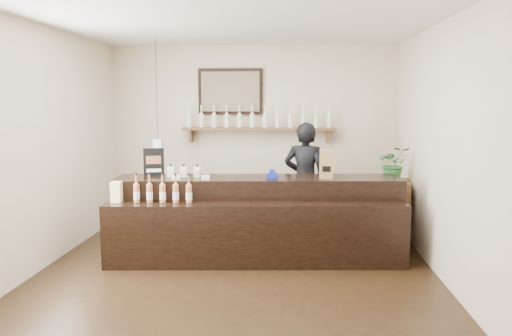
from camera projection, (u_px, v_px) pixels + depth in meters
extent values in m
plane|color=black|center=(236.00, 272.00, 5.67)|extent=(5.00, 5.00, 0.00)
plane|color=beige|center=(253.00, 135.00, 7.95)|extent=(4.50, 0.00, 4.50)
plane|color=beige|center=(190.00, 189.00, 3.01)|extent=(4.50, 0.00, 4.50)
plane|color=beige|center=(38.00, 148.00, 5.63)|extent=(0.00, 5.00, 5.00)
plane|color=beige|center=(445.00, 151.00, 5.33)|extent=(0.00, 5.00, 5.00)
plane|color=white|center=(235.00, 19.00, 5.29)|extent=(5.00, 5.00, 0.00)
cube|color=brown|center=(259.00, 129.00, 7.80)|extent=(2.40, 0.25, 0.04)
cube|color=brown|center=(191.00, 136.00, 7.92)|extent=(0.04, 0.20, 0.20)
cube|color=brown|center=(328.00, 137.00, 7.78)|extent=(0.04, 0.20, 0.20)
cube|color=black|center=(230.00, 92.00, 7.86)|extent=(1.02, 0.04, 0.72)
cube|color=#4B3E30|center=(230.00, 92.00, 7.83)|extent=(0.92, 0.01, 0.62)
cube|color=white|center=(158.00, 149.00, 7.17)|extent=(0.12, 0.12, 0.28)
cylinder|color=black|center=(157.00, 89.00, 7.06)|extent=(0.01, 0.01, 1.41)
cylinder|color=#D7F4CC|center=(189.00, 121.00, 7.86)|extent=(0.07, 0.07, 0.20)
cone|color=#D7F4CC|center=(189.00, 113.00, 7.85)|extent=(0.07, 0.07, 0.05)
cylinder|color=#D7F4CC|center=(189.00, 109.00, 7.84)|extent=(0.02, 0.02, 0.07)
cylinder|color=yellow|center=(189.00, 106.00, 7.83)|extent=(0.03, 0.03, 0.02)
cylinder|color=white|center=(189.00, 122.00, 7.87)|extent=(0.07, 0.07, 0.09)
cylinder|color=#D7F4CC|center=(202.00, 121.00, 7.85)|extent=(0.07, 0.07, 0.20)
cone|color=#D7F4CC|center=(201.00, 113.00, 7.83)|extent=(0.07, 0.07, 0.05)
cylinder|color=#D7F4CC|center=(201.00, 109.00, 7.82)|extent=(0.02, 0.02, 0.07)
cylinder|color=yellow|center=(201.00, 106.00, 7.82)|extent=(0.03, 0.03, 0.02)
cylinder|color=white|center=(202.00, 122.00, 7.85)|extent=(0.07, 0.07, 0.09)
cylinder|color=#D7F4CC|center=(214.00, 121.00, 7.84)|extent=(0.07, 0.07, 0.20)
cone|color=#D7F4CC|center=(214.00, 113.00, 7.82)|extent=(0.07, 0.07, 0.05)
cylinder|color=#D7F4CC|center=(214.00, 109.00, 7.81)|extent=(0.02, 0.02, 0.07)
cylinder|color=yellow|center=(214.00, 106.00, 7.80)|extent=(0.03, 0.03, 0.02)
cylinder|color=white|center=(214.00, 122.00, 7.84)|extent=(0.07, 0.07, 0.09)
cylinder|color=#D7F4CC|center=(227.00, 121.00, 7.82)|extent=(0.07, 0.07, 0.20)
cone|color=#D7F4CC|center=(227.00, 113.00, 7.81)|extent=(0.07, 0.07, 0.05)
cylinder|color=#D7F4CC|center=(227.00, 109.00, 7.80)|extent=(0.02, 0.02, 0.07)
cylinder|color=yellow|center=(227.00, 106.00, 7.79)|extent=(0.03, 0.03, 0.02)
cylinder|color=white|center=(227.00, 122.00, 7.82)|extent=(0.07, 0.07, 0.09)
cylinder|color=#D7F4CC|center=(239.00, 121.00, 7.81)|extent=(0.07, 0.07, 0.20)
cone|color=#D7F4CC|center=(239.00, 113.00, 7.79)|extent=(0.07, 0.07, 0.05)
cylinder|color=#D7F4CC|center=(239.00, 109.00, 7.78)|extent=(0.02, 0.02, 0.07)
cylinder|color=yellow|center=(239.00, 106.00, 7.78)|extent=(0.03, 0.03, 0.02)
cylinder|color=white|center=(239.00, 122.00, 7.81)|extent=(0.07, 0.07, 0.09)
cylinder|color=#D7F4CC|center=(252.00, 121.00, 7.79)|extent=(0.07, 0.07, 0.20)
cone|color=#D7F4CC|center=(252.00, 113.00, 7.78)|extent=(0.07, 0.07, 0.05)
cylinder|color=#D7F4CC|center=(252.00, 109.00, 7.77)|extent=(0.02, 0.02, 0.07)
cylinder|color=yellow|center=(252.00, 106.00, 7.76)|extent=(0.03, 0.03, 0.02)
cylinder|color=white|center=(252.00, 122.00, 7.80)|extent=(0.07, 0.07, 0.09)
cylinder|color=#D7F4CC|center=(265.00, 121.00, 7.78)|extent=(0.07, 0.07, 0.20)
cone|color=#D7F4CC|center=(265.00, 113.00, 7.76)|extent=(0.07, 0.07, 0.05)
cylinder|color=#D7F4CC|center=(265.00, 109.00, 7.76)|extent=(0.02, 0.02, 0.07)
cylinder|color=yellow|center=(265.00, 106.00, 7.75)|extent=(0.03, 0.03, 0.02)
cylinder|color=white|center=(265.00, 122.00, 7.78)|extent=(0.07, 0.07, 0.09)
cylinder|color=#D7F4CC|center=(278.00, 121.00, 7.77)|extent=(0.07, 0.07, 0.20)
cone|color=#D7F4CC|center=(278.00, 113.00, 7.75)|extent=(0.07, 0.07, 0.05)
cylinder|color=#D7F4CC|center=(278.00, 109.00, 7.74)|extent=(0.02, 0.02, 0.07)
cylinder|color=yellow|center=(278.00, 106.00, 7.74)|extent=(0.03, 0.03, 0.02)
cylinder|color=white|center=(278.00, 122.00, 7.77)|extent=(0.07, 0.07, 0.09)
cylinder|color=#D7F4CC|center=(291.00, 121.00, 7.75)|extent=(0.07, 0.07, 0.20)
cone|color=#D7F4CC|center=(291.00, 113.00, 7.74)|extent=(0.07, 0.07, 0.05)
cylinder|color=#D7F4CC|center=(291.00, 109.00, 7.73)|extent=(0.02, 0.02, 0.07)
cylinder|color=yellow|center=(291.00, 106.00, 7.72)|extent=(0.03, 0.03, 0.02)
cylinder|color=white|center=(291.00, 122.00, 7.76)|extent=(0.07, 0.07, 0.09)
cylinder|color=#D7F4CC|center=(303.00, 121.00, 7.74)|extent=(0.07, 0.07, 0.20)
cone|color=#D7F4CC|center=(304.00, 113.00, 7.72)|extent=(0.07, 0.07, 0.05)
cylinder|color=#D7F4CC|center=(304.00, 109.00, 7.72)|extent=(0.02, 0.02, 0.07)
cylinder|color=yellow|center=(304.00, 106.00, 7.71)|extent=(0.03, 0.03, 0.02)
cylinder|color=white|center=(303.00, 122.00, 7.74)|extent=(0.07, 0.07, 0.09)
cylinder|color=#D7F4CC|center=(316.00, 121.00, 7.73)|extent=(0.07, 0.07, 0.20)
cone|color=#D7F4CC|center=(317.00, 113.00, 7.71)|extent=(0.07, 0.07, 0.05)
cylinder|color=#D7F4CC|center=(317.00, 109.00, 7.70)|extent=(0.02, 0.02, 0.07)
cylinder|color=yellow|center=(317.00, 106.00, 7.70)|extent=(0.03, 0.03, 0.02)
cylinder|color=white|center=(316.00, 122.00, 7.73)|extent=(0.07, 0.07, 0.09)
cylinder|color=#D7F4CC|center=(329.00, 121.00, 7.71)|extent=(0.07, 0.07, 0.20)
cone|color=#D7F4CC|center=(330.00, 113.00, 7.70)|extent=(0.07, 0.07, 0.05)
cylinder|color=#D7F4CC|center=(330.00, 109.00, 7.69)|extent=(0.02, 0.02, 0.07)
cylinder|color=yellow|center=(330.00, 106.00, 7.68)|extent=(0.03, 0.03, 0.02)
cylinder|color=white|center=(329.00, 123.00, 7.72)|extent=(0.07, 0.07, 0.09)
cube|color=black|center=(258.00, 216.00, 6.28)|extent=(3.57, 0.88, 0.99)
cube|color=black|center=(255.00, 235.00, 5.83)|extent=(3.55, 0.57, 0.75)
cube|color=white|center=(176.00, 177.00, 6.05)|extent=(0.10, 0.04, 0.05)
cube|color=white|center=(205.00, 177.00, 6.03)|extent=(0.10, 0.04, 0.05)
cube|color=beige|center=(117.00, 197.00, 5.89)|extent=(0.12, 0.12, 0.12)
cube|color=beige|center=(117.00, 187.00, 5.87)|extent=(0.12, 0.12, 0.12)
cube|color=#D7F4CC|center=(171.00, 172.00, 6.23)|extent=(0.08, 0.08, 0.13)
cube|color=beige|center=(170.00, 172.00, 6.18)|extent=(0.07, 0.00, 0.06)
cylinder|color=black|center=(171.00, 165.00, 6.22)|extent=(0.02, 0.02, 0.03)
cube|color=#D7F4CC|center=(184.00, 172.00, 6.22)|extent=(0.08, 0.08, 0.13)
cube|color=beige|center=(183.00, 172.00, 6.17)|extent=(0.07, 0.00, 0.06)
cylinder|color=black|center=(184.00, 165.00, 6.21)|extent=(0.02, 0.02, 0.03)
cube|color=#D7F4CC|center=(197.00, 172.00, 6.21)|extent=(0.08, 0.08, 0.13)
cube|color=beige|center=(196.00, 172.00, 6.16)|extent=(0.07, 0.00, 0.06)
cylinder|color=black|center=(197.00, 165.00, 6.19)|extent=(0.02, 0.02, 0.03)
cylinder|color=#AE673B|center=(137.00, 194.00, 5.87)|extent=(0.07, 0.07, 0.20)
cone|color=#AE673B|center=(136.00, 183.00, 5.85)|extent=(0.07, 0.07, 0.05)
cylinder|color=#AE673B|center=(136.00, 178.00, 5.84)|extent=(0.02, 0.02, 0.07)
cylinder|color=black|center=(136.00, 174.00, 5.83)|extent=(0.03, 0.03, 0.02)
cylinder|color=white|center=(137.00, 195.00, 5.87)|extent=(0.07, 0.07, 0.09)
cylinder|color=#AE673B|center=(150.00, 194.00, 5.85)|extent=(0.07, 0.07, 0.20)
cone|color=#AE673B|center=(149.00, 183.00, 5.84)|extent=(0.07, 0.07, 0.05)
cylinder|color=#AE673B|center=(149.00, 178.00, 5.83)|extent=(0.02, 0.02, 0.07)
cylinder|color=black|center=(149.00, 174.00, 5.82)|extent=(0.03, 0.03, 0.02)
cylinder|color=white|center=(150.00, 195.00, 5.86)|extent=(0.07, 0.07, 0.09)
cylinder|color=#AE673B|center=(163.00, 194.00, 5.84)|extent=(0.07, 0.07, 0.20)
cone|color=#AE673B|center=(162.00, 183.00, 5.83)|extent=(0.07, 0.07, 0.05)
cylinder|color=#AE673B|center=(162.00, 178.00, 5.82)|extent=(0.02, 0.02, 0.07)
cylinder|color=black|center=(162.00, 174.00, 5.81)|extent=(0.03, 0.03, 0.02)
cylinder|color=white|center=(163.00, 196.00, 5.85)|extent=(0.07, 0.07, 0.09)
cylinder|color=#AE673B|center=(176.00, 194.00, 5.83)|extent=(0.07, 0.07, 0.20)
cone|color=#AE673B|center=(176.00, 183.00, 5.82)|extent=(0.07, 0.07, 0.05)
cylinder|color=#AE673B|center=(175.00, 178.00, 5.81)|extent=(0.02, 0.02, 0.07)
cylinder|color=black|center=(175.00, 174.00, 5.80)|extent=(0.03, 0.03, 0.02)
cylinder|color=white|center=(176.00, 196.00, 5.84)|extent=(0.07, 0.07, 0.09)
cylinder|color=#AE673B|center=(189.00, 194.00, 5.82)|extent=(0.07, 0.07, 0.20)
cone|color=#AE673B|center=(189.00, 183.00, 5.81)|extent=(0.07, 0.07, 0.05)
cylinder|color=#AE673B|center=(189.00, 178.00, 5.80)|extent=(0.02, 0.02, 0.07)
cylinder|color=black|center=(189.00, 174.00, 5.79)|extent=(0.03, 0.03, 0.02)
cylinder|color=white|center=(189.00, 196.00, 5.83)|extent=(0.07, 0.07, 0.09)
cube|color=black|center=(154.00, 162.00, 6.28)|extent=(0.25, 0.08, 0.36)
cube|color=brown|center=(153.00, 160.00, 6.26)|extent=(0.18, 0.04, 0.10)
cube|color=white|center=(154.00, 170.00, 6.28)|extent=(0.18, 0.04, 0.04)
cube|color=#9D774B|center=(326.00, 164.00, 6.09)|extent=(0.17, 0.13, 0.36)
cube|color=black|center=(326.00, 169.00, 6.03)|extent=(0.10, 0.01, 0.07)
cube|color=#1721A1|center=(272.00, 176.00, 6.14)|extent=(0.14, 0.07, 0.06)
cylinder|color=#1721A1|center=(272.00, 172.00, 6.13)|extent=(0.08, 0.04, 0.07)
cube|color=brown|center=(392.00, 212.00, 6.83)|extent=(0.51, 0.64, 0.86)
imported|color=#2A692E|center=(394.00, 164.00, 6.74)|extent=(0.44, 0.38, 0.47)
imported|color=black|center=(305.00, 173.00, 7.02)|extent=(0.76, 0.58, 1.86)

